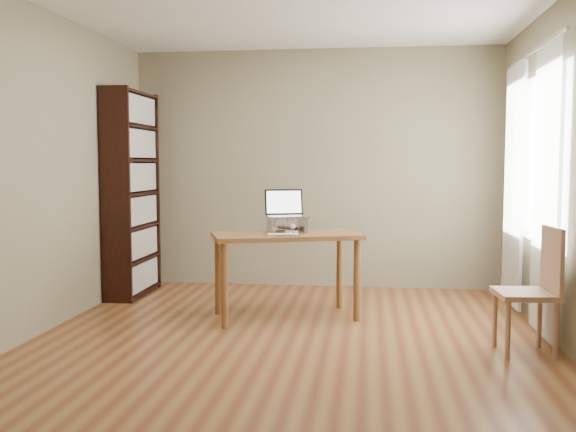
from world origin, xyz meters
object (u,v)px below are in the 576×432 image
Objects in this scene: laptop at (288,210)px; keyboard at (283,235)px; chair at (536,286)px; desk at (286,246)px; bookshelf at (132,194)px; cat at (286,225)px.

laptop reaches higher than keyboard.
desk is at bearing 151.09° from chair.
desk is at bearing -25.58° from bookshelf.
keyboard is at bearing 156.81° from chair.
bookshelf is 2.31× the size of chair.
keyboard reaches higher than desk.
bookshelf reaches higher than cat.
laptop is 1.41× the size of keyboard.
chair is (1.90, -0.85, -0.15)m from desk.
chair is (1.90, -1.00, -0.45)m from laptop.
cat is at bearing 81.86° from keyboard.
bookshelf reaches higher than chair.
desk is 0.21m from cat.
keyboard is (0.00, -0.22, 0.12)m from desk.
laptop is at bearing 43.25° from cat.
cat is at bearing 75.75° from desk.
bookshelf is 2.02m from keyboard.
bookshelf is at bearing 138.35° from keyboard.
laptop is at bearing 147.65° from chair.
bookshelf is 1.93m from desk.
chair is at bearing -28.89° from keyboard.
cat is (-0.01, 0.11, 0.18)m from desk.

